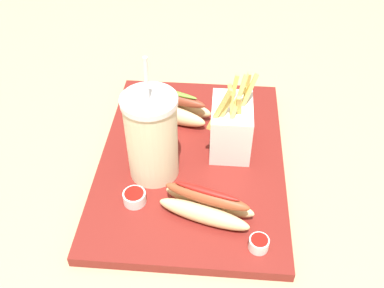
{
  "coord_description": "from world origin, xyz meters",
  "views": [
    {
      "loc": [
        0.58,
        0.05,
        0.58
      ],
      "look_at": [
        0.0,
        0.0,
        0.05
      ],
      "focal_mm": 40.67,
      "sensor_mm": 36.0,
      "label": 1
    }
  ],
  "objects_px": {
    "fries_basket": "(231,126)",
    "ketchup_cup_3": "(259,243)",
    "soda_cup": "(152,137)",
    "hot_dog_1": "(171,107)",
    "hot_dog_2": "(206,205)",
    "ketchup_cup_2": "(134,197)",
    "ketchup_cup_1": "(231,103)"
  },
  "relations": [
    {
      "from": "fries_basket",
      "to": "ketchup_cup_3",
      "type": "xyz_separation_m",
      "value": [
        0.22,
        0.05,
        -0.04
      ]
    },
    {
      "from": "soda_cup",
      "to": "ketchup_cup_3",
      "type": "distance_m",
      "value": 0.24
    },
    {
      "from": "hot_dog_1",
      "to": "fries_basket",
      "type": "bearing_deg",
      "value": 56.0
    },
    {
      "from": "hot_dog_2",
      "to": "ketchup_cup_3",
      "type": "relative_size",
      "value": 5.25
    },
    {
      "from": "soda_cup",
      "to": "fries_basket",
      "type": "relative_size",
      "value": 1.42
    },
    {
      "from": "ketchup_cup_2",
      "to": "fries_basket",
      "type": "bearing_deg",
      "value": 133.61
    },
    {
      "from": "hot_dog_2",
      "to": "ketchup_cup_1",
      "type": "height_order",
      "value": "hot_dog_2"
    },
    {
      "from": "ketchup_cup_1",
      "to": "ketchup_cup_3",
      "type": "relative_size",
      "value": 1.19
    },
    {
      "from": "fries_basket",
      "to": "hot_dog_1",
      "type": "relative_size",
      "value": 0.97
    },
    {
      "from": "hot_dog_1",
      "to": "ketchup_cup_3",
      "type": "relative_size",
      "value": 5.66
    },
    {
      "from": "fries_basket",
      "to": "ketchup_cup_1",
      "type": "distance_m",
      "value": 0.13
    },
    {
      "from": "ketchup_cup_3",
      "to": "ketchup_cup_1",
      "type": "bearing_deg",
      "value": -172.36
    },
    {
      "from": "soda_cup",
      "to": "fries_basket",
      "type": "xyz_separation_m",
      "value": [
        -0.08,
        0.13,
        -0.03
      ]
    },
    {
      "from": "fries_basket",
      "to": "hot_dog_1",
      "type": "distance_m",
      "value": 0.15
    },
    {
      "from": "soda_cup",
      "to": "fries_basket",
      "type": "bearing_deg",
      "value": 119.43
    },
    {
      "from": "hot_dog_1",
      "to": "ketchup_cup_3",
      "type": "distance_m",
      "value": 0.35
    },
    {
      "from": "fries_basket",
      "to": "hot_dog_2",
      "type": "bearing_deg",
      "value": -12.11
    },
    {
      "from": "hot_dog_2",
      "to": "ketchup_cup_1",
      "type": "relative_size",
      "value": 4.4
    },
    {
      "from": "hot_dog_1",
      "to": "ketchup_cup_2",
      "type": "height_order",
      "value": "hot_dog_1"
    },
    {
      "from": "soda_cup",
      "to": "ketchup_cup_1",
      "type": "height_order",
      "value": "soda_cup"
    },
    {
      "from": "hot_dog_1",
      "to": "hot_dog_2",
      "type": "bearing_deg",
      "value": 19.12
    },
    {
      "from": "ketchup_cup_1",
      "to": "ketchup_cup_2",
      "type": "height_order",
      "value": "ketchup_cup_2"
    },
    {
      "from": "fries_basket",
      "to": "ketchup_cup_2",
      "type": "distance_m",
      "value": 0.22
    },
    {
      "from": "ketchup_cup_3",
      "to": "soda_cup",
      "type": "bearing_deg",
      "value": -129.35
    },
    {
      "from": "ketchup_cup_1",
      "to": "soda_cup",
      "type": "bearing_deg",
      "value": -33.98
    },
    {
      "from": "hot_dog_2",
      "to": "ketchup_cup_2",
      "type": "bearing_deg",
      "value": -98.08
    },
    {
      "from": "ketchup_cup_1",
      "to": "fries_basket",
      "type": "bearing_deg",
      "value": -0.26
    },
    {
      "from": "hot_dog_2",
      "to": "ketchup_cup_1",
      "type": "xyz_separation_m",
      "value": [
        -0.29,
        0.04,
        -0.01
      ]
    },
    {
      "from": "fries_basket",
      "to": "ketchup_cup_2",
      "type": "bearing_deg",
      "value": -46.39
    },
    {
      "from": "fries_basket",
      "to": "ketchup_cup_2",
      "type": "relative_size",
      "value": 4.41
    },
    {
      "from": "ketchup_cup_3",
      "to": "hot_dog_2",
      "type": "bearing_deg",
      "value": -124.83
    },
    {
      "from": "soda_cup",
      "to": "ketchup_cup_2",
      "type": "relative_size",
      "value": 6.27
    }
  ]
}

